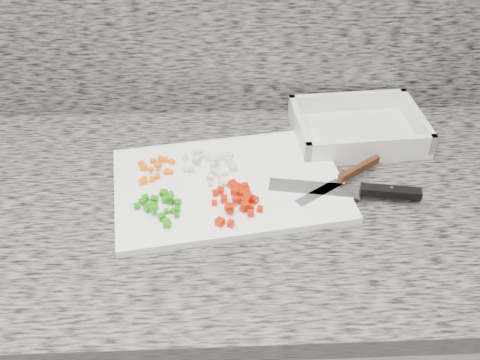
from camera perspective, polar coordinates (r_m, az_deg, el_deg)
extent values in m
cube|color=white|center=(1.35, -5.52, -16.92)|extent=(3.92, 0.62, 0.86)
cube|color=#67625B|center=(1.01, -7.08, -2.68)|extent=(3.96, 0.64, 0.04)
cube|color=white|center=(1.01, -1.18, -0.49)|extent=(0.46, 0.34, 0.01)
cube|color=#F96305|center=(1.06, -8.49, 2.15)|extent=(0.01, 0.01, 0.01)
cube|color=#F96305|center=(1.03, -7.79, 0.95)|extent=(0.01, 0.01, 0.01)
cube|color=#F96305|center=(1.06, -9.25, 2.00)|extent=(0.01, 0.01, 0.01)
cube|color=#F96305|center=(1.05, -7.26, 1.95)|extent=(0.01, 0.01, 0.01)
cube|color=#F96305|center=(1.02, -8.80, 0.38)|extent=(0.01, 0.01, 0.01)
cube|color=#F96305|center=(1.01, -10.44, -0.22)|extent=(0.01, 0.01, 0.01)
cube|color=#F96305|center=(1.06, -8.39, 2.16)|extent=(0.01, 0.01, 0.01)
cube|color=#F96305|center=(1.03, -7.90, 0.77)|extent=(0.01, 0.01, 0.01)
cube|color=#F96305|center=(1.03, -8.75, 1.53)|extent=(0.01, 0.01, 0.01)
cube|color=#F96305|center=(1.04, -10.23, 1.32)|extent=(0.01, 0.01, 0.01)
cube|color=#F96305|center=(1.03, -7.41, 0.86)|extent=(0.01, 0.01, 0.01)
cube|color=#F96305|center=(1.06, -7.91, 2.14)|extent=(0.01, 0.01, 0.01)
cube|color=#F96305|center=(1.06, -8.45, 2.24)|extent=(0.01, 0.01, 0.01)
cube|color=#F96305|center=(1.01, -10.23, -0.14)|extent=(0.01, 0.01, 0.01)
cube|color=#F96305|center=(1.03, -9.49, 1.12)|extent=(0.01, 0.01, 0.01)
cube|color=#F96305|center=(1.01, -9.37, 0.07)|extent=(0.01, 0.01, 0.01)
cube|color=#F96305|center=(1.05, -10.49, 1.68)|extent=(0.01, 0.01, 0.01)
cube|color=#F96305|center=(1.02, -10.18, 0.10)|extent=(0.01, 0.01, 0.01)
cube|color=beige|center=(1.03, -0.94, 1.69)|extent=(0.02, 0.02, 0.01)
cube|color=beige|center=(1.05, -1.82, 2.50)|extent=(0.01, 0.01, 0.01)
cube|color=beige|center=(1.01, -2.54, 0.67)|extent=(0.01, 0.01, 0.01)
cube|color=beige|center=(1.03, -2.56, 2.17)|extent=(0.01, 0.01, 0.01)
cube|color=beige|center=(1.04, -4.63, 2.22)|extent=(0.01, 0.01, 0.01)
cube|color=beige|center=(1.05, -3.42, 2.25)|extent=(0.01, 0.01, 0.01)
cube|color=beige|center=(1.05, -4.38, 2.36)|extent=(0.01, 0.01, 0.01)
cube|color=beige|center=(1.06, -5.85, 2.41)|extent=(0.01, 0.01, 0.01)
cube|color=beige|center=(1.06, -3.51, 2.56)|extent=(0.01, 0.01, 0.01)
cube|color=beige|center=(1.05, -4.88, 2.18)|extent=(0.01, 0.01, 0.01)
cube|color=beige|center=(1.07, -4.75, 2.98)|extent=(0.02, 0.02, 0.01)
cube|color=beige|center=(1.02, -2.93, 1.64)|extent=(0.01, 0.01, 0.01)
cube|color=beige|center=(1.03, -5.19, 1.12)|extent=(0.01, 0.01, 0.01)
cube|color=beige|center=(1.03, -5.81, 1.10)|extent=(0.01, 0.01, 0.01)
cube|color=beige|center=(1.02, -0.75, 1.28)|extent=(0.02, 0.02, 0.01)
cube|color=beige|center=(1.00, -3.27, 0.29)|extent=(0.01, 0.01, 0.01)
cube|color=beige|center=(1.07, -4.24, 3.03)|extent=(0.01, 0.01, 0.01)
cube|color=beige|center=(1.05, -1.12, 2.58)|extent=(0.02, 0.02, 0.01)
cube|color=beige|center=(1.02, -2.91, 0.95)|extent=(0.01, 0.01, 0.01)
cube|color=beige|center=(1.05, -1.26, 2.22)|extent=(0.01, 0.01, 0.01)
cube|color=#1D7E0B|center=(0.97, -7.45, -1.54)|extent=(0.01, 0.01, 0.01)
cube|color=#1D7E0B|center=(0.95, -9.80, -2.99)|extent=(0.02, 0.02, 0.01)
cube|color=#1D7E0B|center=(0.93, -6.76, -3.75)|extent=(0.01, 0.01, 0.01)
cube|color=#1D7E0B|center=(0.94, -6.71, -3.14)|extent=(0.01, 0.01, 0.01)
cube|color=#1D7E0B|center=(0.97, -9.12, -2.06)|extent=(0.01, 0.01, 0.01)
cube|color=#1D7E0B|center=(0.96, -8.03, -2.12)|extent=(0.01, 0.01, 0.01)
cube|color=#1D7E0B|center=(0.98, -8.15, -1.39)|extent=(0.02, 0.02, 0.01)
cube|color=#1D7E0B|center=(0.95, -7.52, -1.91)|extent=(0.01, 0.01, 0.01)
cube|color=#1D7E0B|center=(0.97, -7.91, -1.70)|extent=(0.01, 0.01, 0.01)
cube|color=#1D7E0B|center=(0.96, -6.65, -2.37)|extent=(0.01, 0.01, 0.01)
cube|color=#1D7E0B|center=(0.97, -7.77, -1.88)|extent=(0.01, 0.01, 0.01)
cube|color=#1D7E0B|center=(0.93, -7.91, -4.32)|extent=(0.01, 0.01, 0.01)
cube|color=#1D7E0B|center=(0.96, -7.37, -2.33)|extent=(0.01, 0.01, 0.01)
cube|color=#1D7E0B|center=(0.93, -8.39, -3.91)|extent=(0.02, 0.02, 0.01)
cube|color=#1D7E0B|center=(0.94, -7.18, -3.30)|extent=(0.01, 0.01, 0.01)
cube|color=#1D7E0B|center=(0.94, -7.86, -3.34)|extent=(0.01, 0.01, 0.01)
cube|color=#1D7E0B|center=(0.97, -10.34, -2.25)|extent=(0.02, 0.02, 0.01)
cube|color=#1D7E0B|center=(0.96, -9.32, -2.60)|extent=(0.01, 0.01, 0.01)
cube|color=#1D7E0B|center=(0.96, -10.95, -2.74)|extent=(0.01, 0.01, 0.01)
cube|color=#1D7E0B|center=(0.92, -7.77, -4.70)|extent=(0.01, 0.01, 0.01)
cube|color=#1D7E0B|center=(0.94, -9.19, -3.01)|extent=(0.02, 0.02, 0.01)
cube|color=#1D7E0B|center=(0.97, -10.05, -1.90)|extent=(0.01, 0.01, 0.01)
cube|color=#BD1902|center=(0.95, 1.55, -2.14)|extent=(0.02, 0.02, 0.01)
cube|color=#BD1902|center=(0.94, 2.15, -3.11)|extent=(0.01, 0.01, 0.01)
cube|color=#BD1902|center=(0.95, -0.01, -2.12)|extent=(0.02, 0.02, 0.01)
cube|color=#BD1902|center=(0.92, -2.27, -4.41)|extent=(0.02, 0.02, 0.01)
cube|color=#BD1902|center=(0.93, 0.59, -2.71)|extent=(0.02, 0.02, 0.01)
cube|color=#BD1902|center=(0.95, 0.90, -1.80)|extent=(0.02, 0.02, 0.01)
cube|color=#BD1902|center=(0.94, 0.50, -2.17)|extent=(0.02, 0.02, 0.01)
cube|color=#BD1902|center=(0.92, -1.10, -2.96)|extent=(0.01, 0.01, 0.01)
cube|color=#BD1902|center=(0.99, -0.78, -0.42)|extent=(0.02, 0.02, 0.01)
cube|color=#BD1902|center=(0.91, -0.99, -4.69)|extent=(0.01, 0.01, 0.01)
cube|color=#BD1902|center=(0.96, -0.50, -1.24)|extent=(0.02, 0.02, 0.01)
cube|color=#BD1902|center=(0.97, 0.71, -1.17)|extent=(0.01, 0.01, 0.01)
cube|color=#BD1902|center=(0.98, 0.55, -0.70)|extent=(0.01, 0.01, 0.01)
cube|color=#BD1902|center=(0.93, 0.54, -2.76)|extent=(0.01, 0.01, 0.01)
cube|color=#BD1902|center=(0.98, 0.13, -0.97)|extent=(0.01, 0.01, 0.01)
cube|color=#BD1902|center=(0.95, -2.75, -2.42)|extent=(0.01, 0.01, 0.01)
cube|color=#BD1902|center=(0.91, -2.14, -4.52)|extent=(0.02, 0.02, 0.01)
cube|color=#BD1902|center=(0.98, -0.87, -0.59)|extent=(0.02, 0.02, 0.01)
cube|color=#BD1902|center=(0.96, -1.71, -2.04)|extent=(0.01, 0.01, 0.01)
cube|color=#BD1902|center=(0.94, 1.21, -2.89)|extent=(0.01, 0.01, 0.01)
cube|color=#BD1902|center=(0.98, -0.37, -0.70)|extent=(0.02, 0.02, 0.01)
cube|color=#BD1902|center=(0.96, 0.19, -1.37)|extent=(0.01, 0.01, 0.01)
cube|color=#BD1902|center=(0.94, -0.56, -2.13)|extent=(0.01, 0.01, 0.01)
cube|color=#BD1902|center=(0.94, 0.35, -3.09)|extent=(0.01, 0.01, 0.01)
cube|color=#BD1902|center=(0.97, -2.63, -1.38)|extent=(0.01, 0.01, 0.01)
cube|color=#BD1902|center=(0.93, 1.14, -3.57)|extent=(0.01, 0.01, 0.01)
cube|color=#BD1902|center=(0.94, -1.17, -2.99)|extent=(0.02, 0.02, 0.01)
cube|color=#BD1902|center=(0.97, -2.03, -1.13)|extent=(0.01, 0.01, 0.01)
cube|color=beige|center=(0.99, -3.15, -0.48)|extent=(0.01, 0.01, 0.01)
cube|color=beige|center=(0.99, -2.15, -0.72)|extent=(0.01, 0.01, 0.01)
cube|color=beige|center=(0.99, -2.18, -0.65)|extent=(0.01, 0.01, 0.01)
cube|color=beige|center=(0.99, -2.10, -0.32)|extent=(0.01, 0.01, 0.01)
cube|color=beige|center=(1.01, -1.72, 0.65)|extent=(0.01, 0.01, 0.01)
cube|color=beige|center=(1.01, -2.26, 0.36)|extent=(0.01, 0.01, 0.01)
cube|color=beige|center=(1.01, -1.41, 0.66)|extent=(0.01, 0.01, 0.01)
cube|color=beige|center=(0.99, -1.61, -0.41)|extent=(0.01, 0.01, 0.01)
cube|color=white|center=(0.99, 7.91, -0.87)|extent=(0.17, 0.06, 0.00)
cube|color=black|center=(1.01, 15.78, -1.21)|extent=(0.11, 0.04, 0.02)
cylinder|color=white|center=(1.00, 15.86, -0.82)|extent=(0.01, 0.01, 0.00)
cube|color=white|center=(0.99, 8.44, -1.36)|extent=(0.10, 0.08, 0.00)
cube|color=#442111|center=(1.04, 12.57, 1.19)|extent=(0.09, 0.07, 0.02)
cylinder|color=white|center=(1.04, 12.64, 1.58)|extent=(0.01, 0.01, 0.00)
cube|color=silver|center=(1.17, 12.32, 4.79)|extent=(0.28, 0.21, 0.01)
cube|color=silver|center=(1.22, 11.37, 8.21)|extent=(0.26, 0.03, 0.04)
cube|color=silver|center=(1.08, 13.78, 3.30)|extent=(0.26, 0.03, 0.04)
cube|color=silver|center=(1.20, 18.27, 6.11)|extent=(0.03, 0.19, 0.04)
cube|color=silver|center=(1.12, 6.36, 5.63)|extent=(0.03, 0.19, 0.04)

